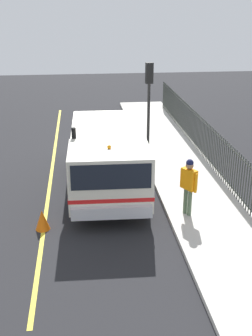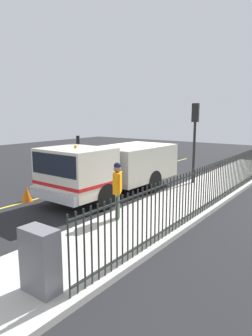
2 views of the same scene
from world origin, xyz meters
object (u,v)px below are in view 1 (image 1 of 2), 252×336
Objects in this scene: work_truck at (107,156)px; worker_standing at (189,181)px; traffic_light_near at (149,89)px; traffic_cone at (42,220)px.

work_truck reaches higher than worker_standing.
worker_standing is 6.35m from traffic_light_near.
work_truck is 3.75× the size of worker_standing.
traffic_light_near is (-0.23, 6.15, 1.55)m from worker_standing.
work_truck is at bearing 54.83° from traffic_light_near.
work_truck is 4.58m from traffic_light_near.
work_truck is 3.41m from traffic_cone.
traffic_light_near is at bearing -116.52° from work_truck.
traffic_cone is at bearing 50.03° from traffic_light_near.
traffic_light_near reaches higher than traffic_cone.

